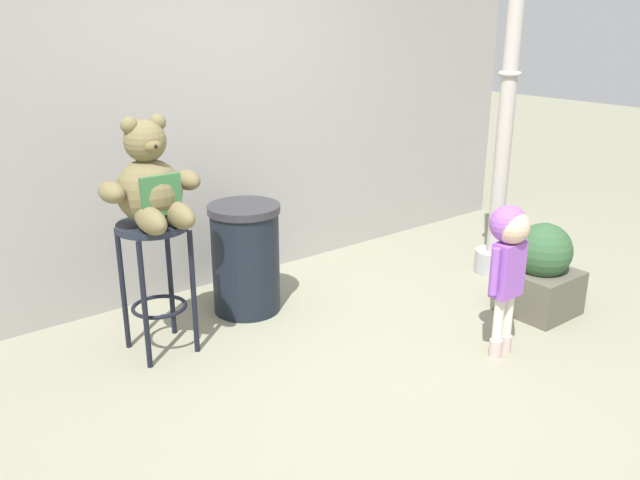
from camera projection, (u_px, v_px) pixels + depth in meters
name	position (u px, v px, depth m)	size (l,w,h in m)	color
ground_plane	(373.00, 379.00, 3.73)	(24.00, 24.00, 0.00)	gray
building_wall	(189.00, 13.00, 4.52)	(6.35, 0.30, 3.89)	#9A9692
bar_stool_with_teddy	(155.00, 260.00, 3.87)	(0.41, 0.41, 0.81)	#1C222E
teddy_bear	(151.00, 186.00, 3.70)	(0.58, 0.52, 0.61)	brown
child_walking	(509.00, 249.00, 3.79)	(0.29, 0.23, 0.92)	#C6AAA7
trash_bin	(246.00, 258.00, 4.48)	(0.48, 0.48, 0.75)	black
lamppost	(504.00, 143.00, 4.92)	(0.28, 0.28, 2.64)	#A4A5A7
planter_with_shrub	(541.00, 272.00, 4.47)	(0.44, 0.44, 0.63)	#575545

